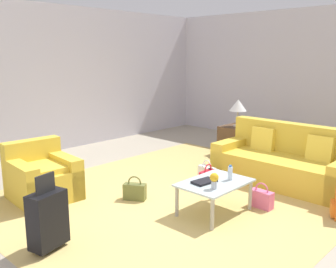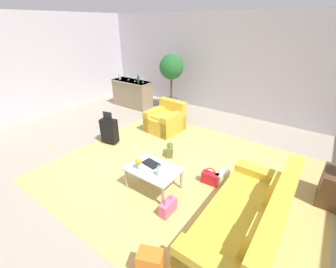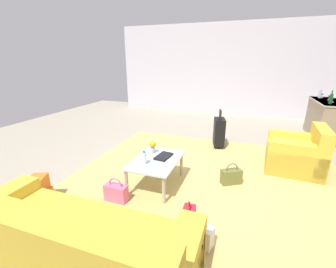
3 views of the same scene
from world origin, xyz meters
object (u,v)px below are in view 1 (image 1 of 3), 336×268
(water_bottle, at_px, (230,173))
(handbag_red, at_px, (208,178))
(armchair, at_px, (41,178))
(side_table, at_px, (237,140))
(flower_vase, at_px, (214,179))
(couch, at_px, (286,164))
(suitcase_black, at_px, (48,219))
(handbag_olive, at_px, (135,191))
(coffee_table_book, at_px, (204,182))
(handbag_white, at_px, (207,173))
(coffee_table, at_px, (215,186))
(handbag_pink, at_px, (261,199))
(table_lamp, at_px, (238,106))

(water_bottle, relative_size, handbag_red, 0.57)
(armchair, bearing_deg, side_table, -9.22)
(water_bottle, distance_m, handbag_red, 1.09)
(armchair, xyz_separation_m, flower_vase, (1.08, -2.32, 0.26))
(couch, xyz_separation_m, water_bottle, (-1.60, 0.00, 0.22))
(armchair, relative_size, suitcase_black, 1.12)
(suitcase_black, distance_m, handbag_olive, 1.65)
(coffee_table_book, relative_size, handbag_white, 0.88)
(armchair, bearing_deg, water_bottle, -56.56)
(water_bottle, xyz_separation_m, flower_vase, (-0.42, -0.05, 0.03))
(flower_vase, xyz_separation_m, side_table, (3.02, 1.65, -0.26))
(water_bottle, distance_m, coffee_table_book, 0.38)
(side_table, xyz_separation_m, suitcase_black, (-4.80, -0.80, 0.06))
(coffee_table_book, distance_m, side_table, 3.25)
(couch, bearing_deg, side_table, 58.10)
(handbag_white, bearing_deg, flower_vase, -139.31)
(coffee_table, height_order, flower_vase, flower_vase)
(handbag_pink, bearing_deg, coffee_table_book, 147.93)
(coffee_table_book, bearing_deg, handbag_pink, -24.79)
(coffee_table, relative_size, suitcase_black, 1.11)
(armchair, height_order, handbag_olive, armchair)
(coffee_table, height_order, suitcase_black, suitcase_black)
(water_bottle, bearing_deg, coffee_table_book, 150.64)
(side_table, bearing_deg, coffee_table, -151.82)
(couch, xyz_separation_m, coffee_table_book, (-1.92, 0.18, 0.14))
(handbag_white, bearing_deg, side_table, 18.87)
(coffee_table_book, height_order, handbag_pink, coffee_table_book)
(side_table, relative_size, handbag_olive, 1.68)
(side_table, height_order, suitcase_black, suitcase_black)
(side_table, distance_m, table_lamp, 0.73)
(coffee_table, distance_m, table_lamp, 3.24)
(table_lamp, relative_size, suitcase_black, 0.67)
(couch, distance_m, side_table, 1.88)
(armchair, bearing_deg, coffee_table, -59.10)
(flower_vase, relative_size, handbag_white, 0.57)
(couch, height_order, armchair, couch)
(coffee_table_book, xyz_separation_m, handbag_white, (1.09, 0.80, -0.32))
(suitcase_black, distance_m, handbag_red, 2.81)
(flower_vase, bearing_deg, armchair, 114.92)
(table_lamp, bearing_deg, couch, -121.90)
(armchair, xyz_separation_m, table_lamp, (4.10, -0.67, 0.73))
(armchair, bearing_deg, handbag_white, -29.62)
(handbag_pink, height_order, handbag_white, same)
(coffee_table, xyz_separation_m, water_bottle, (0.20, -0.10, 0.15))
(handbag_white, relative_size, handbag_olive, 1.00)
(flower_vase, distance_m, handbag_red, 1.40)
(couch, distance_m, armchair, 3.84)
(couch, distance_m, handbag_olive, 2.54)
(handbag_pink, bearing_deg, handbag_white, 72.66)
(couch, bearing_deg, handbag_red, 140.88)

